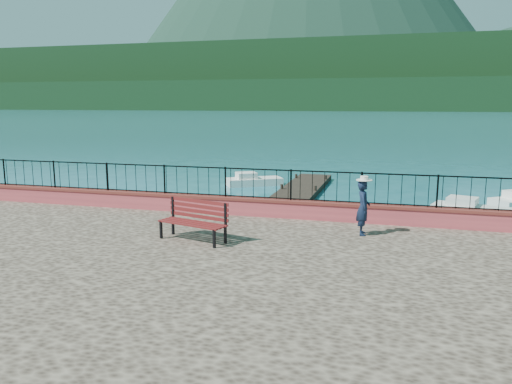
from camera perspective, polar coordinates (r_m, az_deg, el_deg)
The scene contains 11 objects.
ground at distance 12.94m, azimuth 1.83°, elevation -11.83°, with size 2000.00×2000.00×0.00m, color #19596B.
parapet at distance 15.97m, azimuth 5.03°, elevation -1.99°, with size 28.00×0.46×0.58m, color #CD4A51.
railing at distance 15.83m, azimuth 5.07°, elevation 0.72°, with size 27.00×0.05×0.95m, color black.
dock at distance 24.60m, azimuth 3.98°, elevation -0.84°, with size 2.00×16.00×0.30m, color #2D231C.
far_forest at distance 311.69m, azimuth 15.36°, elevation 10.61°, with size 900.00×60.00×18.00m, color black.
foothills at distance 372.06m, azimuth 15.53°, elevation 12.48°, with size 900.00×120.00×44.00m, color black.
park_bench at distance 13.46m, azimuth -7.16°, elevation -4.21°, with size 2.04×1.13×1.08m.
person at distance 14.17m, azimuth 12.14°, elevation -1.77°, with size 0.56×0.37×1.54m, color #111C33.
hat at distance 14.03m, azimuth 12.27°, elevation 1.55°, with size 0.44×0.44×0.12m, color white.
boat_1 at distance 23.51m, azimuth 23.69°, elevation -1.58°, with size 3.40×1.30×0.80m, color silver.
boat_3 at distance 29.64m, azimuth -0.20°, elevation 1.56°, with size 3.26×1.30×0.80m, color silver.
Camera 1 is at (2.84, -11.65, 4.85)m, focal length 35.00 mm.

